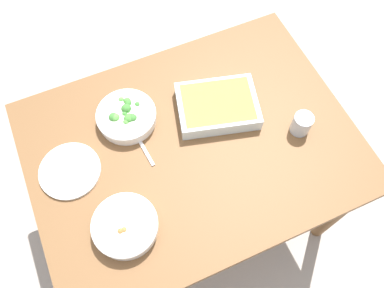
{
  "coord_description": "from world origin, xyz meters",
  "views": [
    {
      "loc": [
        -0.26,
        -0.59,
        2.04
      ],
      "look_at": [
        0.0,
        0.0,
        0.74
      ],
      "focal_mm": 36.68,
      "sensor_mm": 36.0,
      "label": 1
    }
  ],
  "objects_px": {
    "baking_dish": "(217,106)",
    "drink_cup": "(301,124)",
    "broccoli_bowl": "(126,116)",
    "stew_bowl": "(125,226)",
    "side_plate": "(70,171)",
    "spoon_by_broccoli": "(140,141)",
    "spoon_by_stew": "(139,223)"
  },
  "relations": [
    {
      "from": "baking_dish",
      "to": "spoon_by_broccoli",
      "type": "height_order",
      "value": "baking_dish"
    },
    {
      "from": "spoon_by_broccoli",
      "to": "drink_cup",
      "type": "bearing_deg",
      "value": -18.83
    },
    {
      "from": "baking_dish",
      "to": "drink_cup",
      "type": "xyz_separation_m",
      "value": [
        0.25,
        -0.2,
        0.0
      ]
    },
    {
      "from": "stew_bowl",
      "to": "side_plate",
      "type": "bearing_deg",
      "value": 112.66
    },
    {
      "from": "spoon_by_stew",
      "to": "spoon_by_broccoli",
      "type": "relative_size",
      "value": 1.0
    },
    {
      "from": "baking_dish",
      "to": "side_plate",
      "type": "distance_m",
      "value": 0.59
    },
    {
      "from": "broccoli_bowl",
      "to": "spoon_by_stew",
      "type": "relative_size",
      "value": 1.29
    },
    {
      "from": "drink_cup",
      "to": "spoon_by_stew",
      "type": "relative_size",
      "value": 0.48
    },
    {
      "from": "broccoli_bowl",
      "to": "side_plate",
      "type": "height_order",
      "value": "broccoli_bowl"
    },
    {
      "from": "baking_dish",
      "to": "stew_bowl",
      "type": "bearing_deg",
      "value": -148.03
    },
    {
      "from": "side_plate",
      "to": "spoon_by_broccoli",
      "type": "distance_m",
      "value": 0.27
    },
    {
      "from": "stew_bowl",
      "to": "side_plate",
      "type": "relative_size",
      "value": 1.0
    },
    {
      "from": "stew_bowl",
      "to": "drink_cup",
      "type": "distance_m",
      "value": 0.73
    },
    {
      "from": "stew_bowl",
      "to": "drink_cup",
      "type": "xyz_separation_m",
      "value": [
        0.72,
        0.1,
        0.01
      ]
    },
    {
      "from": "drink_cup",
      "to": "side_plate",
      "type": "height_order",
      "value": "drink_cup"
    },
    {
      "from": "side_plate",
      "to": "spoon_by_stew",
      "type": "xyz_separation_m",
      "value": [
        0.16,
        -0.27,
        -0.0
      ]
    },
    {
      "from": "broccoli_bowl",
      "to": "spoon_by_broccoli",
      "type": "bearing_deg",
      "value": -83.87
    },
    {
      "from": "side_plate",
      "to": "spoon_by_broccoli",
      "type": "height_order",
      "value": "side_plate"
    },
    {
      "from": "spoon_by_stew",
      "to": "drink_cup",
      "type": "bearing_deg",
      "value": 7.88
    },
    {
      "from": "drink_cup",
      "to": "broccoli_bowl",
      "type": "bearing_deg",
      "value": 152.77
    },
    {
      "from": "drink_cup",
      "to": "spoon_by_stew",
      "type": "xyz_separation_m",
      "value": [
        -0.68,
        -0.09,
        -0.03
      ]
    },
    {
      "from": "baking_dish",
      "to": "drink_cup",
      "type": "bearing_deg",
      "value": -39.05
    },
    {
      "from": "side_plate",
      "to": "spoon_by_stew",
      "type": "height_order",
      "value": "side_plate"
    },
    {
      "from": "drink_cup",
      "to": "spoon_by_broccoli",
      "type": "bearing_deg",
      "value": 161.17
    },
    {
      "from": "spoon_by_stew",
      "to": "spoon_by_broccoli",
      "type": "height_order",
      "value": "same"
    },
    {
      "from": "broccoli_bowl",
      "to": "spoon_by_stew",
      "type": "distance_m",
      "value": 0.4
    },
    {
      "from": "stew_bowl",
      "to": "spoon_by_stew",
      "type": "distance_m",
      "value": 0.05
    },
    {
      "from": "baking_dish",
      "to": "side_plate",
      "type": "height_order",
      "value": "baking_dish"
    },
    {
      "from": "drink_cup",
      "to": "side_plate",
      "type": "distance_m",
      "value": 0.86
    },
    {
      "from": "broccoli_bowl",
      "to": "baking_dish",
      "type": "bearing_deg",
      "value": -16.35
    },
    {
      "from": "drink_cup",
      "to": "spoon_by_stew",
      "type": "bearing_deg",
      "value": -172.12
    },
    {
      "from": "broccoli_bowl",
      "to": "drink_cup",
      "type": "xyz_separation_m",
      "value": [
        0.58,
        -0.3,
        0.01
      ]
    }
  ]
}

